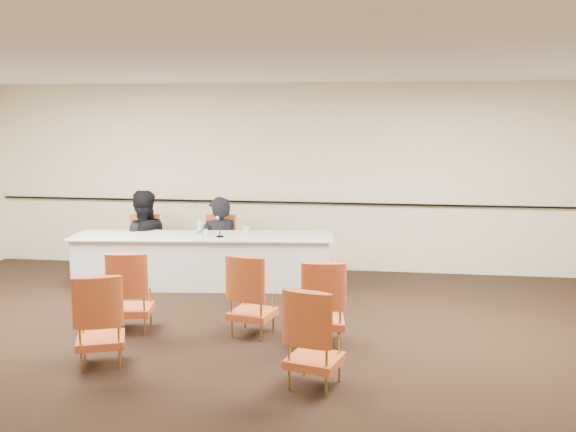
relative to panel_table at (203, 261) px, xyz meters
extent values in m
plane|color=black|center=(1.04, -2.70, -0.38)|extent=(10.00, 10.00, 0.00)
plane|color=silver|center=(1.04, -2.70, 2.62)|extent=(10.00, 10.00, 0.00)
cube|color=#FBEDC5|center=(1.04, 1.30, 1.12)|extent=(10.00, 0.04, 3.00)
cube|color=black|center=(1.04, 1.26, 0.72)|extent=(9.80, 0.04, 0.03)
imported|color=black|center=(0.10, 0.58, -0.02)|extent=(0.78, 0.68, 1.80)
imported|color=black|center=(-1.09, 0.44, 0.08)|extent=(1.06, 0.95, 1.78)
cube|color=white|center=(0.60, 0.00, 0.38)|extent=(0.33, 0.26, 0.00)
cylinder|color=white|center=(0.05, -0.03, 0.43)|extent=(0.07, 0.07, 0.10)
cylinder|color=silver|center=(0.66, -0.01, 0.45)|extent=(0.12, 0.12, 0.14)
camera|label=1|loc=(2.58, -8.92, 2.08)|focal=40.00mm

